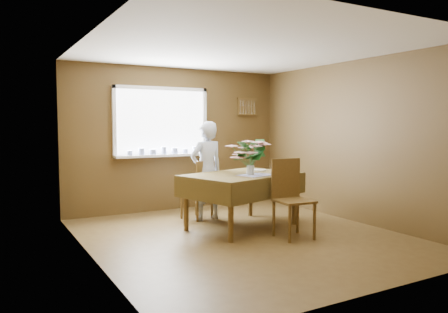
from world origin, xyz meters
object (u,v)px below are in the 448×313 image
dining_table (242,180)px  chair_far (200,187)px  seated_woman (207,171)px  chair_near (290,195)px  flower_bouquet (250,153)px

dining_table → chair_far: 0.87m
seated_woman → chair_near: bearing=103.5°
flower_bouquet → chair_near: bearing=-64.5°
dining_table → chair_far: bearing=92.8°
chair_near → flower_bouquet: size_ratio=1.88×
chair_near → seated_woman: bearing=113.6°
seated_woman → flower_bouquet: bearing=99.3°
dining_table → chair_far: (-0.28, 0.80, -0.18)m
seated_woman → flower_bouquet: 0.99m
dining_table → seated_woman: size_ratio=1.21×
chair_far → seated_woman: 0.28m
chair_far → chair_near: chair_near is taller
dining_table → chair_far: size_ratio=1.99×
seated_woman → dining_table: bearing=100.7°
chair_far → seated_woman: bearing=108.0°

